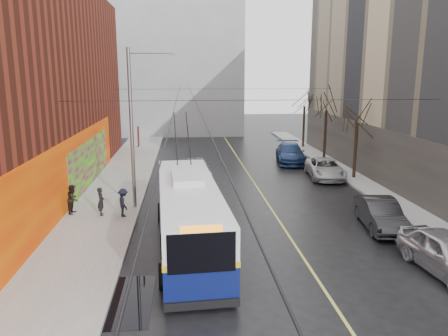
# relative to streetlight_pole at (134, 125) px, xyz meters

# --- Properties ---
(ground) EXTENTS (140.00, 140.00, 0.00)m
(ground) POSITION_rel_streetlight_pole_xyz_m (6.14, -10.00, -4.85)
(ground) COLOR black
(ground) RESTS_ON ground
(sidewalk_left) EXTENTS (4.00, 60.00, 0.15)m
(sidewalk_left) POSITION_rel_streetlight_pole_xyz_m (-1.86, 2.00, -4.77)
(sidewalk_left) COLOR gray
(sidewalk_left) RESTS_ON ground
(sidewalk_right) EXTENTS (2.00, 60.00, 0.15)m
(sidewalk_right) POSITION_rel_streetlight_pole_xyz_m (15.14, 2.00, -4.77)
(sidewalk_right) COLOR gray
(sidewalk_right) RESTS_ON ground
(lane_line) EXTENTS (0.12, 50.00, 0.01)m
(lane_line) POSITION_rel_streetlight_pole_xyz_m (7.64, 4.00, -4.84)
(lane_line) COLOR #BFB74C
(lane_line) RESTS_ON ground
(building_far) EXTENTS (20.50, 12.10, 18.00)m
(building_far) POSITION_rel_streetlight_pole_xyz_m (0.14, 34.99, 4.17)
(building_far) COLOR gray
(building_far) RESTS_ON ground
(streetlight_pole) EXTENTS (2.65, 0.60, 9.00)m
(streetlight_pole) POSITION_rel_streetlight_pole_xyz_m (0.00, 0.00, 0.00)
(streetlight_pole) COLOR slate
(streetlight_pole) RESTS_ON ground
(catenary_wires) EXTENTS (18.00, 60.00, 0.22)m
(catenary_wires) POSITION_rel_streetlight_pole_xyz_m (3.60, 4.77, 1.40)
(catenary_wires) COLOR black
(tree_near) EXTENTS (3.20, 3.20, 6.40)m
(tree_near) POSITION_rel_streetlight_pole_xyz_m (15.14, 6.00, 0.13)
(tree_near) COLOR black
(tree_near) RESTS_ON ground
(tree_mid) EXTENTS (3.20, 3.20, 6.68)m
(tree_mid) POSITION_rel_streetlight_pole_xyz_m (15.14, 13.00, 0.41)
(tree_mid) COLOR black
(tree_mid) RESTS_ON ground
(tree_far) EXTENTS (3.20, 3.20, 6.57)m
(tree_far) POSITION_rel_streetlight_pole_xyz_m (15.14, 20.00, 0.30)
(tree_far) COLOR black
(tree_far) RESTS_ON ground
(puddle) EXTENTS (2.33, 3.66, 0.01)m
(puddle) POSITION_rel_streetlight_pole_xyz_m (0.37, -10.45, -4.84)
(puddle) COLOR black
(puddle) RESTS_ON ground
(pigeons_flying) EXTENTS (1.28, 3.78, 2.53)m
(pigeons_flying) POSITION_rel_streetlight_pole_xyz_m (3.82, 0.60, 2.02)
(pigeons_flying) COLOR slate
(trolleybus) EXTENTS (3.25, 11.79, 5.53)m
(trolleybus) POSITION_rel_streetlight_pole_xyz_m (2.86, -5.79, -3.31)
(trolleybus) COLOR #091248
(trolleybus) RESTS_ON ground
(parked_car_a) EXTENTS (2.31, 4.90, 1.62)m
(parked_car_a) POSITION_rel_streetlight_pole_xyz_m (12.78, -9.45, -4.04)
(parked_car_a) COLOR #B5B5BA
(parked_car_a) RESTS_ON ground
(parked_car_b) EXTENTS (2.14, 4.71, 1.50)m
(parked_car_b) POSITION_rel_streetlight_pole_xyz_m (12.43, -4.30, -4.10)
(parked_car_b) COLOR black
(parked_car_b) RESTS_ON ground
(parked_car_c) EXTENTS (2.94, 5.40, 1.44)m
(parked_car_c) POSITION_rel_streetlight_pole_xyz_m (13.14, 6.59, -4.13)
(parked_car_c) COLOR #BAB9BB
(parked_car_c) RESTS_ON ground
(parked_car_d) EXTENTS (3.08, 5.96, 1.65)m
(parked_car_d) POSITION_rel_streetlight_pole_xyz_m (11.94, 12.52, -4.02)
(parked_car_d) COLOR navy
(parked_car_d) RESTS_ON ground
(following_car) EXTENTS (2.30, 4.76, 1.57)m
(following_car) POSITION_rel_streetlight_pole_xyz_m (3.61, 7.13, -4.06)
(following_car) COLOR #A1A1A6
(following_car) RESTS_ON ground
(pedestrian_a) EXTENTS (0.46, 0.62, 1.54)m
(pedestrian_a) POSITION_rel_streetlight_pole_xyz_m (-1.79, -1.35, -3.93)
(pedestrian_a) COLOR black
(pedestrian_a) RESTS_ON sidewalk_left
(pedestrian_b) EXTENTS (0.69, 0.84, 1.59)m
(pedestrian_b) POSITION_rel_streetlight_pole_xyz_m (-3.36, -0.87, -3.90)
(pedestrian_b) COLOR black
(pedestrian_b) RESTS_ON sidewalk_left
(pedestrian_c) EXTENTS (0.88, 1.12, 1.53)m
(pedestrian_c) POSITION_rel_streetlight_pole_xyz_m (-0.56, -1.68, -3.93)
(pedestrian_c) COLOR black
(pedestrian_c) RESTS_ON sidewalk_left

